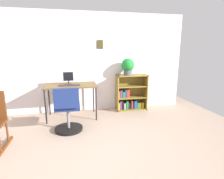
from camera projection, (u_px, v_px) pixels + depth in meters
name	position (u px, v px, depth m)	size (l,w,h in m)	color
ground_plane	(87.00, 159.00, 2.49)	(6.24, 6.24, 0.00)	tan
wall_back	(80.00, 63.00, 4.29)	(5.20, 0.12, 2.35)	silver
desk	(71.00, 87.00, 3.89)	(1.10, 0.64, 0.75)	brown
monitor	(68.00, 78.00, 3.89)	(0.21, 0.15, 0.26)	#262628
keyboard	(69.00, 85.00, 3.76)	(0.43, 0.14, 0.02)	#32282E
office_chair	(68.00, 113.00, 3.25)	(0.52, 0.55, 0.86)	black
bookshelf_low	(130.00, 94.00, 4.52)	(0.76, 0.30, 0.88)	olive
potted_plant_on_shelf	(128.00, 66.00, 4.29)	(0.31, 0.31, 0.40)	#474C51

